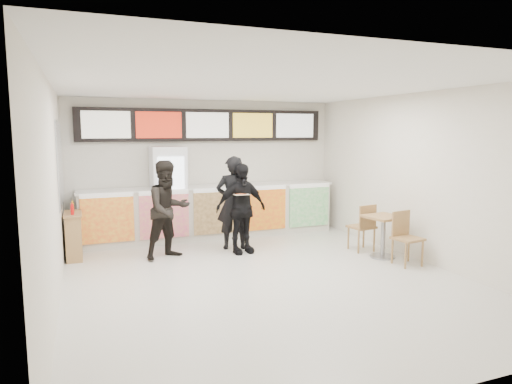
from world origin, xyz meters
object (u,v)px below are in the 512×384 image
drinks_fridge (169,194)px  customer_mid (241,209)px  service_counter (212,211)px  customer_main (233,203)px  customer_left (168,210)px  condiment_ledge (74,235)px  cafe_table (383,229)px

drinks_fridge → customer_mid: drinks_fridge is taller
service_counter → customer_main: (0.13, -1.12, 0.35)m
drinks_fridge → customer_left: (-0.25, -1.33, -0.10)m
drinks_fridge → customer_main: drinks_fridge is taller
service_counter → condiment_ledge: bearing=-165.3°
drinks_fridge → customer_left: drinks_fridge is taller
customer_main → customer_mid: size_ratio=1.07×
customer_mid → condiment_ledge: customer_mid is taller
customer_mid → cafe_table: 2.67m
drinks_fridge → customer_mid: bearing=-53.5°
service_counter → drinks_fridge: bearing=179.0°
cafe_table → drinks_fridge: bearing=132.5°
customer_mid → condiment_ledge: (-2.98, 0.73, -0.43)m
customer_main → condiment_ledge: (-2.95, 0.37, -0.49)m
cafe_table → customer_mid: bearing=142.8°
cafe_table → condiment_ledge: condiment_ledge is taller
service_counter → cafe_table: 3.69m
cafe_table → condiment_ledge: (-5.32, 1.98, -0.11)m
cafe_table → service_counter: bearing=123.6°
service_counter → customer_left: (-1.19, -1.32, 0.33)m
drinks_fridge → cafe_table: bearing=-38.5°
service_counter → condiment_ledge: service_counter is taller
drinks_fridge → customer_left: 1.36m
drinks_fridge → customer_mid: 1.85m
customer_main → customer_left: customer_main is taller
customer_main → service_counter: bearing=-71.1°
drinks_fridge → cafe_table: size_ratio=1.23×
drinks_fridge → customer_main: (1.06, -1.13, -0.08)m
customer_mid → cafe_table: customer_mid is taller
condiment_ledge → customer_main: bearing=-7.2°
customer_main → customer_left: size_ratio=1.03×
customer_left → cafe_table: (3.69, -1.40, -0.36)m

